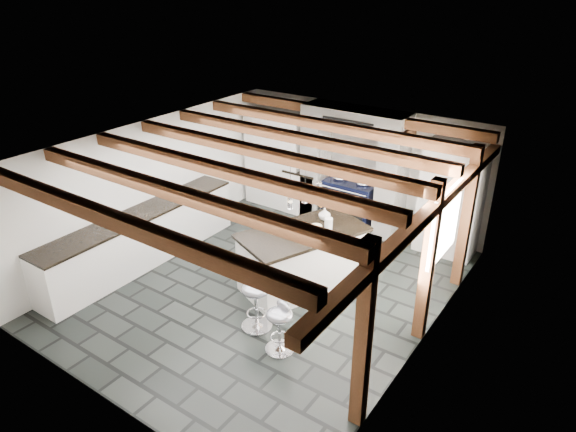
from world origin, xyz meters
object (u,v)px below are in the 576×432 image
Objects in this scene: range_cooker at (350,202)px; bar_stool_far at (257,297)px; bar_stool_near at (280,322)px; kitchen_island at (303,258)px.

bar_stool_far is (0.49, -3.60, 0.04)m from range_cooker.
range_cooker is 3.95m from bar_stool_near.
range_cooker is 0.46× the size of kitchen_island.
bar_stool_far is (-0.55, 0.21, 0.05)m from bar_stool_near.
kitchen_island is at bearing -79.66° from range_cooker.
kitchen_island reaches higher than range_cooker.
kitchen_island is 2.69× the size of bar_stool_far.
range_cooker is at bearing 122.22° from bar_stool_near.
bar_stool_far is at bearing -64.59° from kitchen_island.
bar_stool_far reaches higher than bar_stool_near.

